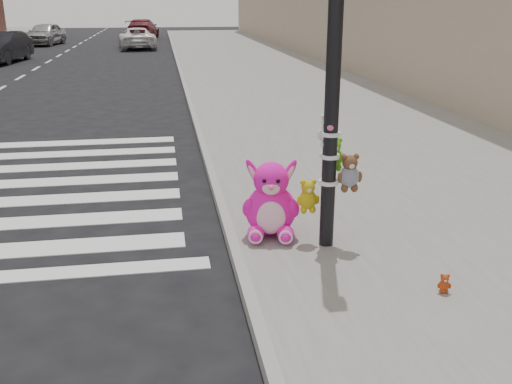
{
  "coord_description": "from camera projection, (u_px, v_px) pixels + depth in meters",
  "views": [
    {
      "loc": [
        0.83,
        -4.04,
        2.82
      ],
      "look_at": [
        1.81,
        2.0,
        0.75
      ],
      "focal_mm": 40.0,
      "sensor_mm": 36.0,
      "label": 1
    }
  ],
  "objects": [
    {
      "name": "ground",
      "position": [
        73.0,
        371.0,
        4.55
      ],
      "size": [
        120.0,
        120.0,
        0.0
      ],
      "primitive_type": "plane",
      "color": "black",
      "rests_on": "ground"
    },
    {
      "name": "sidewalk_near",
      "position": [
        328.0,
        112.0,
        14.64
      ],
      "size": [
        7.0,
        80.0,
        0.14
      ],
      "primitive_type": "cube",
      "color": "slate",
      "rests_on": "ground"
    },
    {
      "name": "curb_edge",
      "position": [
        194.0,
        116.0,
        14.11
      ],
      "size": [
        0.12,
        80.0,
        0.15
      ],
      "primitive_type": "cube",
      "color": "gray",
      "rests_on": "ground"
    },
    {
      "name": "signal_pole",
      "position": [
        333.0,
        106.0,
        6.09
      ],
      "size": [
        0.7,
        0.49,
        4.0
      ],
      "color": "black",
      "rests_on": "sidewalk_near"
    },
    {
      "name": "pink_bunny",
      "position": [
        271.0,
        204.0,
        6.72
      ],
      "size": [
        0.7,
        0.78,
        0.95
      ],
      "rotation": [
        0.0,
        0.0,
        -0.19
      ],
      "color": "#FF15B2",
      "rests_on": "sidewalk_near"
    },
    {
      "name": "red_teddy",
      "position": [
        444.0,
        283.0,
        5.46
      ],
      "size": [
        0.15,
        0.12,
        0.2
      ],
      "primitive_type": null,
      "rotation": [
        0.0,
        0.0,
        -0.24
      ],
      "color": "#B23811",
      "rests_on": "sidewalk_near"
    },
    {
      "name": "car_dark_far",
      "position": [
        2.0,
        47.0,
        26.55
      ],
      "size": [
        2.04,
        4.46,
        1.42
      ],
      "primitive_type": "imported",
      "rotation": [
        0.0,
        0.0,
        -0.13
      ],
      "color": "black",
      "rests_on": "ground"
    },
    {
      "name": "car_white_near",
      "position": [
        137.0,
        38.0,
        34.06
      ],
      "size": [
        2.44,
        4.6,
        1.23
      ],
      "primitive_type": "imported",
      "rotation": [
        0.0,
        0.0,
        3.23
      ],
      "color": "white",
      "rests_on": "ground"
    },
    {
      "name": "car_maroon_near",
      "position": [
        143.0,
        29.0,
        42.5
      ],
      "size": [
        2.53,
        5.16,
        1.44
      ],
      "primitive_type": "imported",
      "rotation": [
        0.0,
        0.0,
        3.04
      ],
      "color": "maroon",
      "rests_on": "ground"
    },
    {
      "name": "car_silver_deep",
      "position": [
        45.0,
        34.0,
        36.78
      ],
      "size": [
        2.35,
        4.38,
        1.42
      ],
      "primitive_type": "imported",
      "rotation": [
        0.0,
        0.0,
        -0.17
      ],
      "color": "#9E9DA2",
      "rests_on": "ground"
    }
  ]
}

